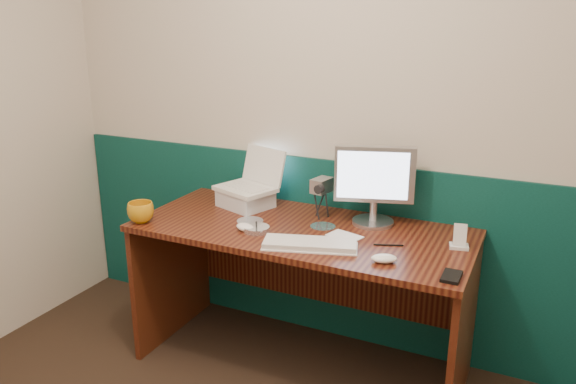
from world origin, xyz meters
The scene contains 19 objects.
back_wall centered at (0.00, 1.75, 1.25)m, with size 3.50×0.04×2.50m, color beige.
wainscot centered at (0.00, 1.74, 0.50)m, with size 3.48×0.02×1.00m, color #07332D.
desk centered at (-0.14, 1.38, 0.38)m, with size 1.60×0.70×0.75m, color black.
laptop_riser centered at (-0.54, 1.54, 0.79)m, with size 0.25×0.21×0.09m, color silver.
laptop centered at (-0.54, 1.54, 0.96)m, with size 0.29×0.22×0.24m, color white, non-canonical shape.
monitor centered at (0.15, 1.58, 0.94)m, with size 0.38×0.11×0.38m, color #BBBAC0, non-canonical shape.
keyboard centered at (-0.01, 1.18, 0.76)m, with size 0.40×0.13×0.02m, color white.
mouse_right centered at (0.32, 1.16, 0.77)m, with size 0.11×0.06×0.04m, color white.
mouse_left centered at (-0.36, 1.23, 0.77)m, with size 0.11×0.06×0.04m, color white.
mug centered at (-0.88, 1.12, 0.80)m, with size 0.13×0.13×0.10m, color #C98812.
camcorder centered at (-0.11, 1.55, 0.84)m, with size 0.08×0.12×0.18m, color #B9B9BE, non-canonical shape.
cd_spindle centered at (-0.31, 1.24, 0.76)m, with size 0.12×0.12×0.03m, color silver.
cd_loose_a centered at (-0.41, 1.36, 0.75)m, with size 0.13×0.13×0.00m, color silver.
cd_loose_b centered at (-0.06, 1.44, 0.75)m, with size 0.12×0.12×0.00m, color silver.
pen centered at (0.29, 1.34, 0.75)m, with size 0.01×0.01×0.13m, color black.
papers centered at (0.08, 1.36, 0.75)m, with size 0.15×0.10×0.00m, color white.
dock centered at (0.58, 1.45, 0.76)m, with size 0.08×0.06×0.01m, color silver.
music_player centered at (0.58, 1.45, 0.81)m, with size 0.05×0.01×0.09m, color silver.
pda centered at (0.60, 1.13, 0.76)m, with size 0.07×0.12×0.01m, color black.
Camera 1 is at (0.87, -0.90, 1.70)m, focal length 35.00 mm.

